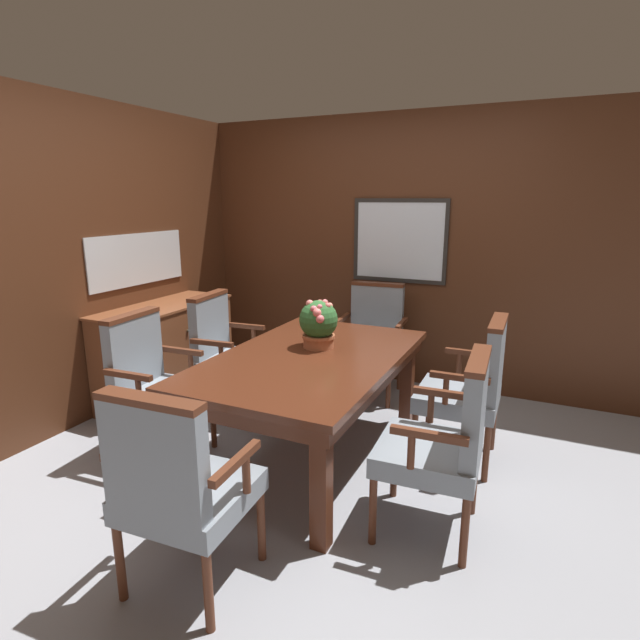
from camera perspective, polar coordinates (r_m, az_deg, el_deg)
ground_plane at (r=3.45m, az=-2.30°, el=-16.05°), size 14.00×14.00×0.00m
wall_back at (r=4.71m, az=7.85°, el=7.71°), size 7.20×0.08×2.45m
wall_left at (r=4.22m, az=-25.63°, el=5.77°), size 0.08×7.20×2.45m
dining_table at (r=3.26m, az=-1.12°, el=-5.56°), size 1.10×1.78×0.73m
chair_right_near at (r=2.66m, az=14.06°, el=-12.94°), size 0.54×0.58×0.98m
chair_left_near at (r=3.52m, az=-18.57°, el=-6.53°), size 0.54×0.59×0.98m
chair_right_far at (r=3.41m, az=16.86°, el=-7.07°), size 0.52×0.57×0.98m
chair_head_near at (r=2.31m, az=-15.88°, el=-17.49°), size 0.58×0.54×0.98m
chair_head_far at (r=4.44m, az=6.01°, el=-1.65°), size 0.59×0.55×0.98m
chair_left_far at (r=4.06m, az=-10.74°, el=-3.32°), size 0.56×0.60×0.98m
potted_plant at (r=3.36m, az=-0.20°, el=-0.36°), size 0.26×0.26×0.33m
sideboard_cabinet at (r=4.54m, az=-17.10°, el=-3.46°), size 0.52×1.27×0.83m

